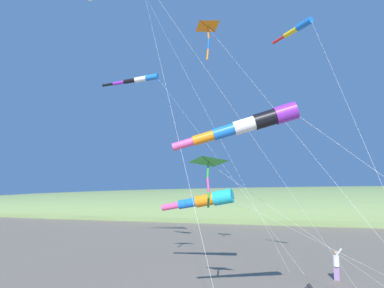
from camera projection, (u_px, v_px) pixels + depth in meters
name	position (u px, v px, depth m)	size (l,w,h in m)	color
dune_ridge_grassy	(367.00, 221.00, 61.81)	(28.00, 240.00, 11.64)	#6B844C
person_child_grey_jacket	(336.00, 263.00, 18.98)	(0.38, 0.48, 1.60)	#8E6B9E
kite_windsock_orange_high_right	(207.00, 200.00, 23.48)	(9.58, 15.60, 4.70)	#1EB7C6
kite_delta_teal_far_right	(209.00, 162.00, 16.16)	(3.49, 8.21, 6.00)	green
kite_windsock_red_high_left	(138.00, 80.00, 33.95)	(7.80, 18.09, 15.12)	blue
kite_windsock_long_streamer_right	(297.00, 29.00, 20.96)	(9.83, 5.86, 13.81)	blue
kite_windsock_black_fish_shape	(251.00, 124.00, 13.32)	(1.69, 12.53, 7.57)	purple
kite_delta_white_trailing	(208.00, 27.00, 25.61)	(12.43, 11.85, 16.09)	orange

